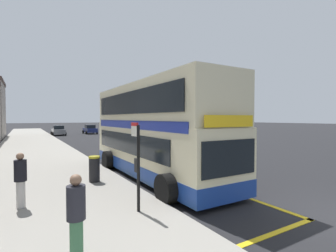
{
  "coord_description": "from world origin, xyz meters",
  "views": [
    {
      "loc": [
        -7.81,
        -2.94,
        2.8
      ],
      "look_at": [
        -0.73,
        9.01,
        2.36
      ],
      "focal_mm": 26.14,
      "sensor_mm": 36.0,
      "label": 1
    }
  ],
  "objects": [
    {
      "name": "ground_plane",
      "position": [
        0.0,
        32.0,
        0.0
      ],
      "size": [
        260.0,
        260.0,
        0.0
      ],
      "primitive_type": "plane",
      "color": "black"
    },
    {
      "name": "pedestrian_waiting_near_sign",
      "position": [
        -7.91,
        5.48,
        1.03
      ],
      "size": [
        0.34,
        0.34,
        1.64
      ],
      "color": "#B7B2AD",
      "rests_on": "pavement_near"
    },
    {
      "name": "double_decker_bus",
      "position": [
        -2.46,
        7.49,
        2.06
      ],
      "size": [
        3.19,
        10.15,
        4.4
      ],
      "color": "beige",
      "rests_on": "ground"
    },
    {
      "name": "pedestrian_further_back",
      "position": [
        -7.0,
        1.75,
        1.03
      ],
      "size": [
        0.34,
        0.34,
        1.64
      ],
      "color": "#3F724C",
      "rests_on": "pavement_near"
    },
    {
      "name": "bus_stop_sign",
      "position": [
        -5.01,
        3.52,
        1.65
      ],
      "size": [
        0.09,
        0.51,
        2.54
      ],
      "color": "black",
      "rests_on": "pavement_near"
    },
    {
      "name": "litter_bin",
      "position": [
        -5.28,
        7.41,
        0.68
      ],
      "size": [
        0.46,
        0.46,
        1.07
      ],
      "color": "black",
      "rests_on": "pavement_near"
    },
    {
      "name": "pavement_near",
      "position": [
        -7.0,
        32.0,
        0.07
      ],
      "size": [
        6.0,
        76.0,
        0.14
      ],
      "primitive_type": "cube",
      "color": "gray",
      "rests_on": "ground"
    },
    {
      "name": "parked_car_navy_ahead",
      "position": [
        2.52,
        42.2,
        0.8
      ],
      "size": [
        2.09,
        4.2,
        1.62
      ],
      "rotation": [
        0.0,
        0.0,
        -0.03
      ],
      "color": "navy",
      "rests_on": "ground"
    },
    {
      "name": "parked_car_teal_behind",
      "position": [
        3.04,
        22.01,
        0.8
      ],
      "size": [
        2.09,
        4.2,
        1.62
      ],
      "rotation": [
        0.0,
        0.0,
        -0.04
      ],
      "color": "#196066",
      "rests_on": "ground"
    },
    {
      "name": "parked_car_grey_far",
      "position": [
        -2.89,
        40.83,
        0.8
      ],
      "size": [
        2.09,
        4.2,
        1.62
      ],
      "rotation": [
        0.0,
        0.0,
        0.03
      ],
      "color": "slate",
      "rests_on": "ground"
    },
    {
      "name": "bus_bay_markings",
      "position": [
        -2.49,
        7.32,
        0.01
      ],
      "size": [
        3.02,
        13.26,
        0.01
      ],
      "color": "gold",
      "rests_on": "ground"
    }
  ]
}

